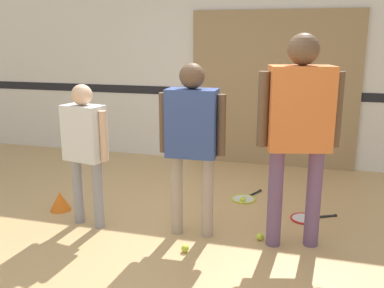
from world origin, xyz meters
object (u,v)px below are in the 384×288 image
racket_second_spare (306,218)px  person_student_left (85,140)px  training_cone (60,201)px  tennis_ball_stray_left (260,237)px  person_instructor (192,132)px  tennis_ball_by_spare_racket (243,199)px  person_student_right (299,120)px  racket_spare_on_floor (245,198)px  tennis_ball_near_instructor (185,248)px

racket_second_spare → person_student_left: bearing=170.7°
racket_second_spare → training_cone: 2.59m
tennis_ball_stray_left → training_cone: training_cone is taller
person_student_left → person_instructor: bearing=15.7°
tennis_ball_stray_left → tennis_ball_by_spare_racket: bearing=108.9°
person_student_left → training_cone: size_ratio=6.23×
person_student_right → racket_second_spare: person_student_right is taller
person_student_right → tennis_ball_by_spare_racket: person_student_right is taller
person_instructor → racket_spare_on_floor: person_instructor is taller
person_instructor → training_cone: bearing=171.4°
racket_spare_on_floor → tennis_ball_stray_left: 1.02m
racket_spare_on_floor → training_cone: (-1.86, -0.85, 0.09)m
person_student_left → person_student_right: (1.95, 0.10, 0.28)m
tennis_ball_by_spare_racket → racket_second_spare: bearing=-22.3°
training_cone → racket_spare_on_floor: bearing=24.5°
person_student_right → tennis_ball_near_instructor: bearing=9.1°
racket_spare_on_floor → tennis_ball_stray_left: (0.29, -0.97, 0.02)m
person_student_right → training_cone: (-2.43, 0.14, -1.04)m
tennis_ball_near_instructor → tennis_ball_stray_left: (0.60, 0.40, 0.00)m
person_instructor → person_student_right: bearing=-0.1°
tennis_ball_by_spare_racket → tennis_ball_near_instructor: bearing=-103.3°
person_student_left → racket_second_spare: size_ratio=2.67×
person_student_right → training_cone: 2.64m
person_student_right → tennis_ball_by_spare_racket: (-0.58, 0.89, -1.10)m
person_student_left → training_cone: 0.93m
person_student_right → racket_second_spare: bearing=-115.5°
racket_second_spare → tennis_ball_by_spare_racket: bearing=129.6°
racket_spare_on_floor → tennis_ball_near_instructor: 1.40m
tennis_ball_near_instructor → tennis_ball_by_spare_racket: size_ratio=1.00×
person_instructor → person_student_right: person_student_right is taller
person_student_left → tennis_ball_stray_left: size_ratio=21.02×
person_student_right → tennis_ball_stray_left: size_ratio=27.87×
tennis_ball_stray_left → racket_second_spare: bearing=55.9°
person_student_left → tennis_ball_stray_left: person_student_left is taller
tennis_ball_near_instructor → training_cone: bearing=161.3°
tennis_ball_stray_left → person_student_left: bearing=-176.1°
tennis_ball_near_instructor → person_instructor: bearing=95.8°
person_student_right → tennis_ball_stray_left: person_student_right is taller
person_student_right → person_instructor: bearing=-12.5°
racket_spare_on_floor → training_cone: training_cone is taller
person_student_left → tennis_ball_near_instructor: size_ratio=21.02×
person_student_right → tennis_ball_stray_left: bearing=-16.8°
training_cone → tennis_ball_by_spare_racket: bearing=22.1°
racket_second_spare → person_student_right: bearing=-129.0°
person_instructor → tennis_ball_near_instructor: person_instructor is taller
racket_spare_on_floor → tennis_ball_by_spare_racket: 0.10m
tennis_ball_near_instructor → racket_spare_on_floor: bearing=77.4°
person_instructor → racket_second_spare: person_instructor is taller
tennis_ball_by_spare_racket → training_cone: (-1.85, -0.75, 0.07)m
person_instructor → training_cone: size_ratio=7.15×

